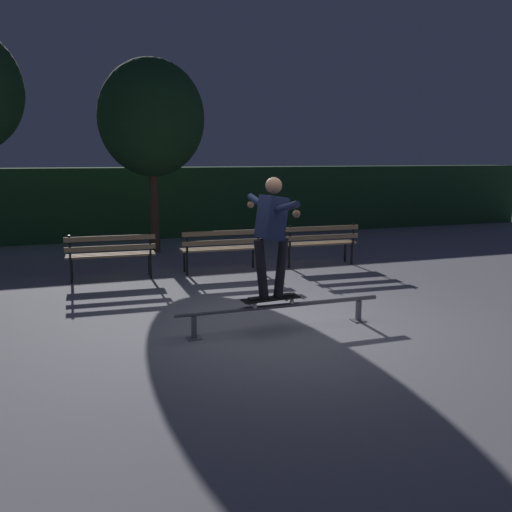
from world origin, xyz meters
name	(u,v)px	position (x,y,z in m)	size (l,w,h in m)	color
ground_plane	(276,326)	(0.00, 0.00, 0.00)	(90.00, 90.00, 0.00)	gray
hedge_backdrop	(164,202)	(0.00, 8.99, 0.98)	(24.00, 1.20, 1.95)	#234C28
grind_rail	(281,309)	(0.00, -0.16, 0.27)	(2.83, 0.18, 0.35)	slate
skateboard	(271,299)	(-0.13, -0.16, 0.42)	(0.80, 0.27, 0.09)	black
skateboarder	(272,228)	(-0.13, -0.16, 1.36)	(0.63, 1.40, 1.56)	black
park_bench_leftmost	(111,251)	(-1.88, 3.57, 0.54)	(1.62, 0.48, 0.88)	black
park_bench_left_center	(222,245)	(0.23, 3.57, 0.54)	(1.62, 0.48, 0.88)	black
park_bench_right_center	(320,240)	(2.34, 3.57, 0.54)	(1.62, 0.48, 0.88)	black
tree_behind_benches	(151,118)	(-0.66, 6.32, 3.11)	(2.42, 2.42, 4.45)	#4C3828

